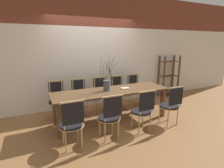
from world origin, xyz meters
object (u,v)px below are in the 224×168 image
at_px(vase_centerpiece, 107,85).
at_px(shelving_rack, 169,76).
at_px(dining_table, 112,94).
at_px(chair_near_center, 143,109).
at_px(book_stack, 125,88).
at_px(chair_far_center, 101,93).

relative_size(vase_centerpiece, shelving_rack, 0.59).
height_order(dining_table, chair_near_center, chair_near_center).
distance_m(dining_table, shelving_rack, 2.86).
bearing_deg(dining_table, chair_near_center, -64.58).
height_order(book_stack, shelving_rack, shelving_rack).
height_order(chair_far_center, book_stack, chair_far_center).
xyz_separation_m(chair_far_center, shelving_rack, (2.63, 0.31, 0.21)).
bearing_deg(vase_centerpiece, dining_table, -12.77).
distance_m(vase_centerpiece, book_stack, 0.49).
bearing_deg(chair_near_center, dining_table, 115.42).
bearing_deg(dining_table, vase_centerpiece, 167.23).
relative_size(chair_far_center, shelving_rack, 0.65).
distance_m(chair_far_center, vase_centerpiece, 0.83).
xyz_separation_m(dining_table, chair_far_center, (0.02, 0.74, -0.17)).
height_order(chair_near_center, shelving_rack, shelving_rack).
relative_size(dining_table, chair_near_center, 2.99).
relative_size(book_stack, shelving_rack, 0.15).
distance_m(vase_centerpiece, shelving_rack, 2.97).
bearing_deg(dining_table, chair_far_center, 88.18).
distance_m(chair_near_center, chair_far_center, 1.52).
distance_m(dining_table, chair_far_center, 0.76).
height_order(chair_near_center, book_stack, chair_near_center).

